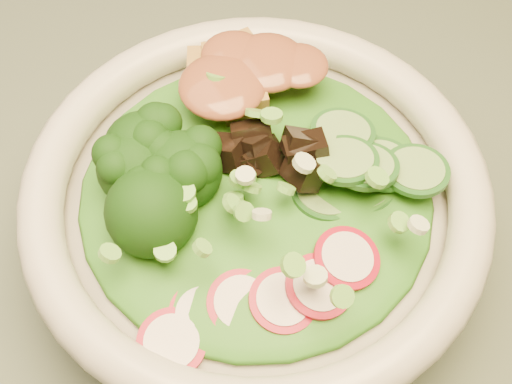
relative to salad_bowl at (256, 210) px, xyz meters
name	(u,v)px	position (x,y,z in m)	size (l,w,h in m)	color
salad_bowl	(256,210)	(0.00, 0.00, 0.00)	(0.29, 0.29, 0.08)	beige
lettuce_bed	(256,191)	(0.00, 0.00, 0.02)	(0.22, 0.22, 0.03)	#266415
broccoli_florets	(143,191)	(-0.07, 0.02, 0.04)	(0.09, 0.08, 0.05)	black
radish_slices	(279,293)	(-0.02, -0.07, 0.03)	(0.12, 0.04, 0.02)	maroon
cucumber_slices	(371,168)	(0.07, -0.02, 0.04)	(0.08, 0.08, 0.04)	#7AAB5F
mushroom_heap	(253,159)	(0.00, 0.01, 0.04)	(0.08, 0.08, 0.04)	black
tofu_cubes	(244,93)	(0.02, 0.07, 0.04)	(0.10, 0.07, 0.04)	olive
peanut_sauce	(244,78)	(0.02, 0.07, 0.05)	(0.08, 0.06, 0.02)	brown
scallion_garnish	(256,167)	(0.00, 0.00, 0.05)	(0.21, 0.21, 0.03)	#65B03E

